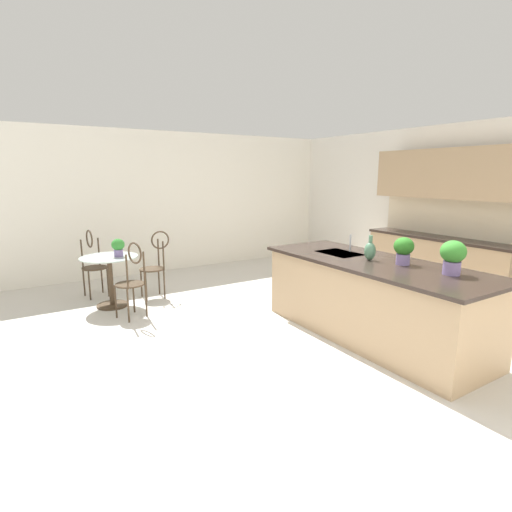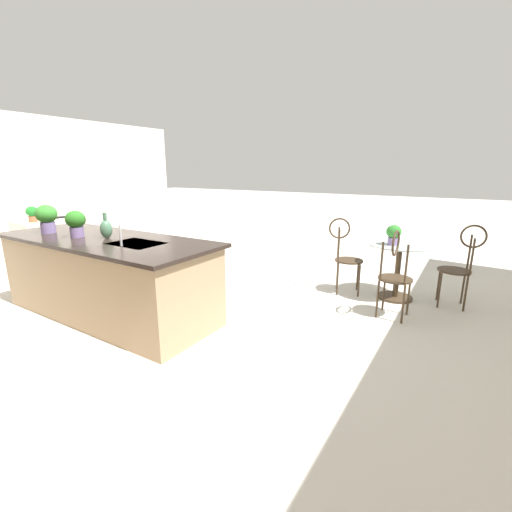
{
  "view_description": "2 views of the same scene",
  "coord_description": "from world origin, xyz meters",
  "px_view_note": "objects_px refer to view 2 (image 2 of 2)",
  "views": [
    {
      "loc": [
        3.37,
        -2.65,
        1.89
      ],
      "look_at": [
        -0.77,
        -0.06,
        0.89
      ],
      "focal_mm": 27.99,
      "sensor_mm": 36.0,
      "label": 1
    },
    {
      "loc": [
        -3.22,
        3.21,
        1.68
      ],
      "look_at": [
        -1.44,
        0.37,
        0.84
      ],
      "focal_mm": 24.44,
      "sensor_mm": 36.0,
      "label": 2
    }
  ],
  "objects_px": {
    "bistro_table": "(398,266)",
    "chair_toward_desk": "(395,270)",
    "keyboard": "(54,218)",
    "potted_plant_on_table": "(394,234)",
    "writing_desk": "(51,231)",
    "potted_plant_counter_near": "(76,222)",
    "chair_near_window": "(461,262)",
    "potted_plant_counter_far": "(47,217)",
    "potted_plant_on_desk": "(32,213)",
    "vase_on_counter": "(106,229)",
    "chair_by_island": "(345,252)"
  },
  "relations": [
    {
      "from": "bistro_table",
      "to": "vase_on_counter",
      "type": "height_order",
      "value": "vase_on_counter"
    },
    {
      "from": "chair_by_island",
      "to": "potted_plant_on_desk",
      "type": "distance_m",
      "value": 5.51
    },
    {
      "from": "chair_near_window",
      "to": "writing_desk",
      "type": "relative_size",
      "value": 0.87
    },
    {
      "from": "chair_near_window",
      "to": "chair_toward_desk",
      "type": "distance_m",
      "value": 1.0
    },
    {
      "from": "chair_toward_desk",
      "to": "potted_plant_on_table",
      "type": "bearing_deg",
      "value": -74.92
    },
    {
      "from": "chair_toward_desk",
      "to": "vase_on_counter",
      "type": "relative_size",
      "value": 3.62
    },
    {
      "from": "keyboard",
      "to": "bistro_table",
      "type": "bearing_deg",
      "value": -170.05
    },
    {
      "from": "chair_toward_desk",
      "to": "writing_desk",
      "type": "relative_size",
      "value": 0.87
    },
    {
      "from": "chair_toward_desk",
      "to": "keyboard",
      "type": "xyz_separation_m",
      "value": [
        6.22,
        0.38,
        0.18
      ]
    },
    {
      "from": "potted_plant_counter_near",
      "to": "potted_plant_counter_far",
      "type": "relative_size",
      "value": 0.89
    },
    {
      "from": "keyboard",
      "to": "potted_plant_on_desk",
      "type": "bearing_deg",
      "value": 107.28
    },
    {
      "from": "chair_toward_desk",
      "to": "potted_plant_on_table",
      "type": "relative_size",
      "value": 4.06
    },
    {
      "from": "keyboard",
      "to": "vase_on_counter",
      "type": "distance_m",
      "value": 3.65
    },
    {
      "from": "bistro_table",
      "to": "potted_plant_counter_far",
      "type": "bearing_deg",
      "value": 34.54
    },
    {
      "from": "keyboard",
      "to": "potted_plant_counter_near",
      "type": "relative_size",
      "value": 1.46
    },
    {
      "from": "chair_toward_desk",
      "to": "vase_on_counter",
      "type": "distance_m",
      "value": 3.27
    },
    {
      "from": "potted_plant_on_table",
      "to": "potted_plant_counter_near",
      "type": "height_order",
      "value": "potted_plant_counter_near"
    },
    {
      "from": "chair_toward_desk",
      "to": "potted_plant_counter_far",
      "type": "xyz_separation_m",
      "value": [
        3.7,
        1.79,
        0.54
      ]
    },
    {
      "from": "writing_desk",
      "to": "potted_plant_counter_far",
      "type": "bearing_deg",
      "value": 152.32
    },
    {
      "from": "keyboard",
      "to": "vase_on_counter",
      "type": "relative_size",
      "value": 1.53
    },
    {
      "from": "keyboard",
      "to": "potted_plant_counter_near",
      "type": "distance_m",
      "value": 3.38
    },
    {
      "from": "potted_plant_counter_near",
      "to": "chair_near_window",
      "type": "bearing_deg",
      "value": -145.7
    },
    {
      "from": "keyboard",
      "to": "potted_plant_counter_far",
      "type": "distance_m",
      "value": 2.91
    },
    {
      "from": "vase_on_counter",
      "to": "potted_plant_counter_far",
      "type": "bearing_deg",
      "value": 10.39
    },
    {
      "from": "vase_on_counter",
      "to": "potted_plant_counter_near",
      "type": "bearing_deg",
      "value": 21.11
    },
    {
      "from": "chair_toward_desk",
      "to": "keyboard",
      "type": "bearing_deg",
      "value": 3.52
    },
    {
      "from": "keyboard",
      "to": "potted_plant_on_table",
      "type": "relative_size",
      "value": 1.71
    },
    {
      "from": "chair_near_window",
      "to": "keyboard",
      "type": "relative_size",
      "value": 2.37
    },
    {
      "from": "writing_desk",
      "to": "potted_plant_counter_near",
      "type": "distance_m",
      "value": 3.36
    },
    {
      "from": "chair_by_island",
      "to": "chair_toward_desk",
      "type": "distance_m",
      "value": 0.94
    },
    {
      "from": "chair_toward_desk",
      "to": "writing_desk",
      "type": "height_order",
      "value": "chair_toward_desk"
    },
    {
      "from": "writing_desk",
      "to": "potted_plant_on_table",
      "type": "height_order",
      "value": "potted_plant_on_table"
    },
    {
      "from": "chair_by_island",
      "to": "potted_plant_counter_near",
      "type": "height_order",
      "value": "potted_plant_counter_near"
    },
    {
      "from": "potted_plant_on_table",
      "to": "potted_plant_counter_near",
      "type": "distance_m",
      "value": 3.8
    },
    {
      "from": "writing_desk",
      "to": "keyboard",
      "type": "xyz_separation_m",
      "value": [
        0.02,
        -0.1,
        0.25
      ]
    },
    {
      "from": "chair_by_island",
      "to": "potted_plant_counter_far",
      "type": "xyz_separation_m",
      "value": [
        2.94,
        2.35,
        0.54
      ]
    },
    {
      "from": "potted_plant_on_table",
      "to": "potted_plant_counter_near",
      "type": "xyz_separation_m",
      "value": [
        2.99,
        2.34,
        0.21
      ]
    },
    {
      "from": "bistro_table",
      "to": "potted_plant_counter_far",
      "type": "xyz_separation_m",
      "value": [
        3.61,
        2.49,
        0.67
      ]
    },
    {
      "from": "bistro_table",
      "to": "vase_on_counter",
      "type": "xyz_separation_m",
      "value": [
        2.71,
        2.32,
        0.58
      ]
    },
    {
      "from": "vase_on_counter",
      "to": "chair_toward_desk",
      "type": "bearing_deg",
      "value": -149.78
    },
    {
      "from": "bistro_table",
      "to": "chair_toward_desk",
      "type": "xyz_separation_m",
      "value": [
        -0.08,
        0.69,
        0.13
      ]
    },
    {
      "from": "potted_plant_counter_near",
      "to": "potted_plant_on_desk",
      "type": "height_order",
      "value": "potted_plant_counter_near"
    },
    {
      "from": "potted_plant_on_desk",
      "to": "chair_by_island",
      "type": "bearing_deg",
      "value": -165.36
    },
    {
      "from": "keyboard",
      "to": "potted_plant_on_table",
      "type": "bearing_deg",
      "value": -171.04
    },
    {
      "from": "bistro_table",
      "to": "potted_plant_counter_near",
      "type": "relative_size",
      "value": 2.65
    },
    {
      "from": "chair_by_island",
      "to": "chair_toward_desk",
      "type": "height_order",
      "value": "same"
    },
    {
      "from": "writing_desk",
      "to": "potted_plant_on_table",
      "type": "xyz_separation_m",
      "value": [
        -6.04,
        -1.06,
        0.38
      ]
    },
    {
      "from": "keyboard",
      "to": "potted_plant_on_table",
      "type": "height_order",
      "value": "potted_plant_on_table"
    },
    {
      "from": "chair_near_window",
      "to": "potted_plant_counter_near",
      "type": "distance_m",
      "value": 4.58
    },
    {
      "from": "chair_near_window",
      "to": "chair_by_island",
      "type": "distance_m",
      "value": 1.38
    }
  ]
}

